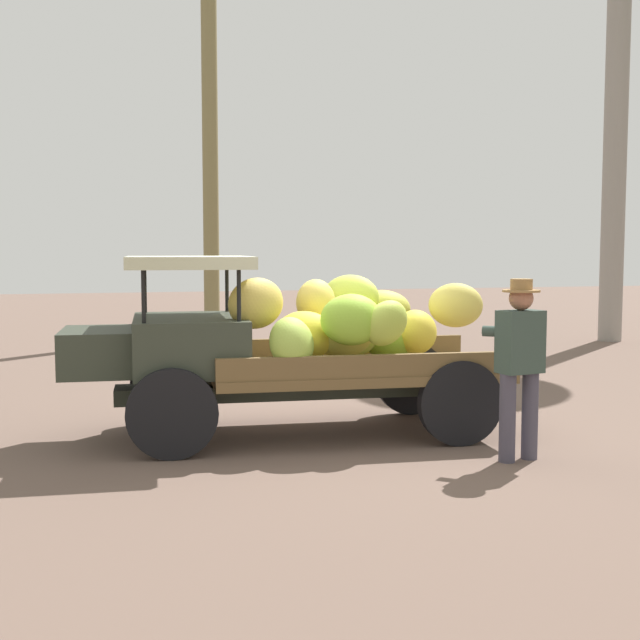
{
  "coord_description": "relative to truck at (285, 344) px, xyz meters",
  "views": [
    {
      "loc": [
        2.41,
        8.31,
        1.93
      ],
      "look_at": [
        0.11,
        0.01,
        1.2
      ],
      "focal_mm": 46.57,
      "sensor_mm": 36.0,
      "label": 1
    }
  ],
  "objects": [
    {
      "name": "truck",
      "position": [
        0.0,
        0.0,
        0.0
      ],
      "size": [
        4.54,
        2.02,
        1.86
      ],
      "rotation": [
        0.0,
        0.0,
        -0.07
      ],
      "color": "#31382B",
      "rests_on": "ground"
    },
    {
      "name": "wooden_crate",
      "position": [
        -2.54,
        -0.99,
        -0.77
      ],
      "size": [
        0.64,
        0.65,
        0.39
      ],
      "primitive_type": "cube",
      "rotation": [
        0.0,
        0.0,
        2.19
      ],
      "color": "olive",
      "rests_on": "ground"
    },
    {
      "name": "ground_plane",
      "position": [
        -0.49,
        -0.02,
        -0.96
      ],
      "size": [
        60.0,
        60.0,
        0.0
      ],
      "primitive_type": "plane",
      "color": "brown"
    },
    {
      "name": "farmer",
      "position": [
        -1.83,
        1.56,
        -0.01
      ],
      "size": [
        0.52,
        0.49,
        1.67
      ],
      "rotation": [
        0.0,
        0.0,
        -1.38
      ],
      "color": "#454251",
      "rests_on": "ground"
    }
  ]
}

